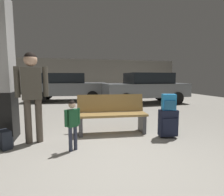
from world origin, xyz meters
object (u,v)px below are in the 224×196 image
at_px(suitcase, 168,123).
at_px(child, 72,120).
at_px(adult, 32,88).
at_px(parked_car_near, 146,87).
at_px(parked_car_far, 67,86).
at_px(backpack_dark_floor, 5,140).
at_px(bench, 112,114).
at_px(backpack_bright, 169,102).

xyz_separation_m(suitcase, child, (-2.02, -0.20, 0.23)).
relative_size(adult, parked_car_near, 0.43).
height_order(parked_car_far, parked_car_near, same).
distance_m(suitcase, parked_car_near, 5.23).
xyz_separation_m(suitcase, parked_car_far, (-2.03, 6.79, 0.48)).
height_order(child, adult, adult).
height_order(suitcase, child, child).
bearing_deg(parked_car_far, suitcase, -73.39).
distance_m(adult, backpack_dark_floor, 1.06).
relative_size(bench, suitcase, 2.72).
bearing_deg(parked_car_near, backpack_dark_floor, -136.59).
bearing_deg(backpack_dark_floor, parked_car_far, 79.76).
bearing_deg(bench, suitcase, -31.59).
height_order(adult, parked_car_near, adult).
height_order(bench, backpack_bright, backpack_bright).
bearing_deg(adult, parked_car_far, 83.51).
xyz_separation_m(backpack_dark_floor, parked_car_near, (4.97, 4.70, 0.64)).
relative_size(suitcase, backpack_dark_floor, 1.78).
distance_m(adult, parked_car_near, 6.37).
bearing_deg(backpack_bright, backpack_dark_floor, 176.36).
bearing_deg(adult, suitcase, -8.41).
xyz_separation_m(bench, parked_car_near, (2.84, 4.24, 0.36)).
xyz_separation_m(backpack_bright, parked_car_near, (1.75, 4.91, 0.03)).
relative_size(child, parked_car_near, 0.22).
bearing_deg(adult, bench, 8.86).
height_order(child, parked_car_near, parked_car_near).
xyz_separation_m(backpack_bright, adult, (-2.75, 0.41, 0.33)).
relative_size(backpack_dark_floor, parked_car_far, 0.08).
height_order(bench, backpack_dark_floor, bench).
bearing_deg(backpack_bright, suitcase, 11.17).
xyz_separation_m(child, adult, (-0.73, 0.60, 0.54)).
height_order(backpack_bright, parked_car_near, parked_car_near).
bearing_deg(parked_car_far, bench, -81.27).
bearing_deg(parked_car_near, parked_car_far, 153.47).
relative_size(backpack_bright, parked_car_far, 0.08).
relative_size(suitcase, parked_car_near, 0.15).
distance_m(backpack_dark_floor, parked_car_near, 6.87).
xyz_separation_m(adult, backpack_dark_floor, (-0.46, -0.20, -0.93)).
bearing_deg(backpack_dark_floor, backpack_bright, -3.64).
bearing_deg(backpack_dark_floor, child, -18.50).
distance_m(bench, backpack_dark_floor, 2.20).
xyz_separation_m(adult, parked_car_near, (4.50, 4.50, -0.29)).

